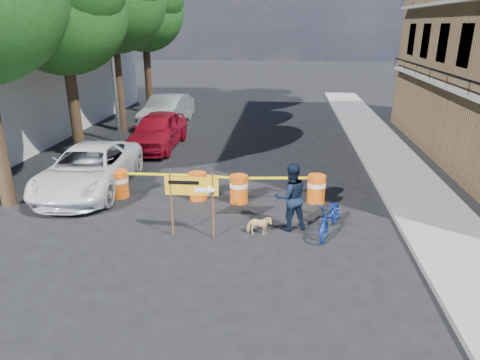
% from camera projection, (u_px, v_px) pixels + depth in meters
% --- Properties ---
extents(ground, '(120.00, 120.00, 0.00)m').
position_uv_depth(ground, '(212.00, 246.00, 10.98)').
color(ground, black).
rests_on(ground, ground).
extents(sidewalk_east, '(2.40, 40.00, 0.15)m').
position_uv_depth(sidewalk_east, '(402.00, 175.00, 15.96)').
color(sidewalk_east, gray).
rests_on(sidewalk_east, ground).
extents(tree_mid_a, '(5.25, 5.00, 8.68)m').
position_uv_depth(tree_mid_a, '(62.00, 6.00, 16.11)').
color(tree_mid_a, '#332316').
rests_on(tree_mid_a, ground).
extents(tree_far, '(5.04, 4.80, 8.84)m').
position_uv_depth(tree_far, '(144.00, 9.00, 25.39)').
color(tree_far, '#332316').
rests_on(tree_far, ground).
extents(streetlamp, '(1.25, 0.18, 8.00)m').
position_uv_depth(streetlamp, '(113.00, 48.00, 18.93)').
color(streetlamp, gray).
rests_on(streetlamp, ground).
extents(barrel_far_left, '(0.58, 0.58, 0.90)m').
position_uv_depth(barrel_far_left, '(120.00, 183.00, 13.95)').
color(barrel_far_left, orange).
rests_on(barrel_far_left, ground).
extents(barrel_mid_left, '(0.58, 0.58, 0.90)m').
position_uv_depth(barrel_mid_left, '(198.00, 186.00, 13.76)').
color(barrel_mid_left, orange).
rests_on(barrel_mid_left, ground).
extents(barrel_mid_right, '(0.58, 0.58, 0.90)m').
position_uv_depth(barrel_mid_right, '(239.00, 188.00, 13.51)').
color(barrel_mid_right, orange).
rests_on(barrel_mid_right, ground).
extents(barrel_far_right, '(0.58, 0.58, 0.90)m').
position_uv_depth(barrel_far_right, '(316.00, 188.00, 13.54)').
color(barrel_far_right, orange).
rests_on(barrel_far_right, ground).
extents(detour_sign, '(1.40, 0.26, 1.80)m').
position_uv_depth(detour_sign, '(198.00, 191.00, 10.99)').
color(detour_sign, '#592D19').
rests_on(detour_sign, ground).
extents(pedestrian, '(1.12, 1.00, 1.91)m').
position_uv_depth(pedestrian, '(291.00, 197.00, 11.58)').
color(pedestrian, black).
rests_on(pedestrian, ground).
extents(bicycle, '(0.95, 1.16, 1.90)m').
position_uv_depth(bicycle, '(332.00, 201.00, 11.33)').
color(bicycle, navy).
rests_on(bicycle, ground).
extents(dog, '(0.68, 0.33, 0.56)m').
position_uv_depth(dog, '(259.00, 225.00, 11.45)').
color(dog, '#EACD86').
rests_on(dog, ground).
extents(suv_white, '(2.77, 5.49, 1.49)m').
position_uv_depth(suv_white, '(89.00, 169.00, 14.51)').
color(suv_white, white).
rests_on(suv_white, ground).
extents(sedan_red, '(1.98, 4.80, 1.63)m').
position_uv_depth(sedan_red, '(158.00, 130.00, 19.47)').
color(sedan_red, '#A50D22').
rests_on(sedan_red, ground).
extents(sedan_silver, '(2.14, 5.17, 1.66)m').
position_uv_depth(sedan_silver, '(167.00, 110.00, 23.93)').
color(sedan_silver, '#A5A9AD').
rests_on(sedan_silver, ground).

